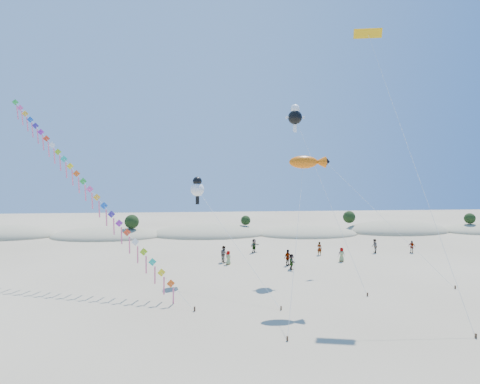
% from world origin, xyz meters
% --- Properties ---
extents(ground, '(160.00, 160.00, 0.00)m').
position_xyz_m(ground, '(0.00, 0.00, 0.00)').
color(ground, gray).
rests_on(ground, ground).
extents(dune_ridge, '(145.30, 11.49, 5.57)m').
position_xyz_m(dune_ridge, '(1.06, 45.14, 0.11)').
color(dune_ridge, gray).
rests_on(dune_ridge, ground).
extents(kite_train, '(20.77, 17.39, 18.89)m').
position_xyz_m(kite_train, '(-12.26, 19.21, 9.70)').
color(kite_train, '#3F2D1E').
rests_on(kite_train, ground).
extents(fish_kite, '(4.84, 8.88, 11.75)m').
position_xyz_m(fish_kite, '(7.79, 12.50, 11.19)').
color(fish_kite, '#3F2D1E').
rests_on(fish_kite, ground).
extents(cartoon_kite_low, '(7.17, 10.67, 9.92)m').
position_xyz_m(cartoon_kite_low, '(-1.31, 19.58, 8.81)').
color(cartoon_kite_low, '#3F2D1E').
rests_on(cartoon_kite_low, ground).
extents(cartoon_kite_high, '(5.11, 10.70, 17.46)m').
position_xyz_m(cartoon_kite_high, '(8.91, 22.17, 16.22)').
color(cartoon_kite_high, '#3F2D1E').
rests_on(cartoon_kite_high, ground).
extents(parafoil_kite, '(4.19, 11.41, 22.77)m').
position_xyz_m(parafoil_kite, '(13.54, 14.27, 21.92)').
color(parafoil_kite, '#3F2D1E').
rests_on(parafoil_kite, ground).
extents(dark_kite, '(9.68, 9.34, 11.97)m').
position_xyz_m(dark_kite, '(15.01, 20.20, 8.26)').
color(dark_kite, '#3F2D1E').
rests_on(dark_kite, ground).
extents(beachgoers, '(25.04, 10.39, 1.90)m').
position_xyz_m(beachgoers, '(9.96, 26.33, 0.86)').
color(beachgoers, slate).
rests_on(beachgoers, ground).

